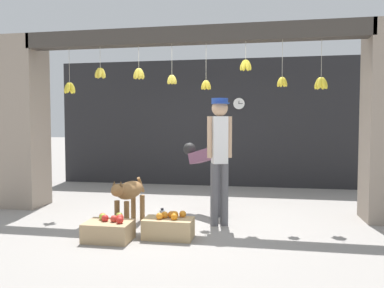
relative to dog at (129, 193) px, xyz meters
The scene contains 11 objects.
ground_plane 1.00m from the dog, 38.41° to the left, with size 60.00×60.00×0.00m, color gray.
shop_back_wall 3.71m from the dog, 78.65° to the left, with size 7.06×0.12×2.82m, color #232326.
shop_pillar_left 2.53m from the dog, 158.47° to the left, with size 0.70×0.60×2.82m, color gray.
storefront_awning 2.41m from the dog, 43.82° to the left, with size 5.16×0.27×0.96m.
dog is the anchor object (origin of this frame).
shopkeeper 1.37m from the dog, ahead, with size 0.33×0.31×1.73m.
worker_stooping 1.34m from the dog, 41.02° to the left, with size 0.74×0.61×1.08m.
fruit_crate_oranges 0.88m from the dog, 35.02° to the right, with size 0.60×0.33×0.32m.
fruit_crate_apples 0.75m from the dog, 90.55° to the right, with size 0.55×0.39×0.30m.
water_bottle 0.57m from the dog, ahead, with size 0.08×0.08×0.25m.
wall_clock 3.93m from the dog, 68.99° to the left, with size 0.26×0.03×0.26m.
Camera 1 is at (1.03, -5.39, 1.39)m, focal length 35.00 mm.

